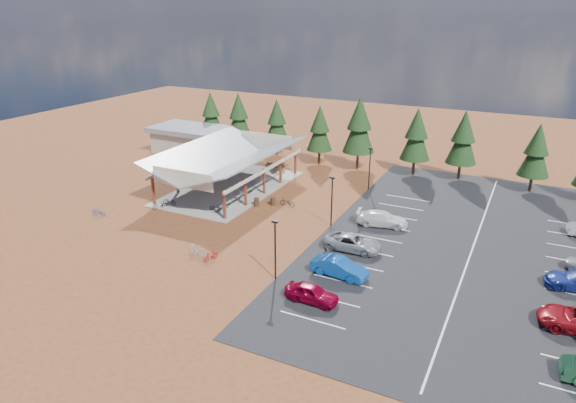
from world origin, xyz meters
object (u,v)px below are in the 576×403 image
at_px(bike_13, 197,250).
at_px(car_3, 382,219).
at_px(bike_6, 248,181).
at_px(car_2, 353,242).
at_px(bike_pavilion, 229,158).
at_px(car_1, 339,267).
at_px(bike_0, 169,201).
at_px(bike_8, 160,205).
at_px(bike_1, 202,182).
at_px(bike_2, 213,177).
at_px(outbuilding, 190,139).
at_px(bike_5, 239,192).
at_px(bike_10, 98,212).
at_px(bike_4, 215,208).
at_px(trash_bin_1, 273,201).
at_px(bike_16, 287,202).
at_px(lamp_post_1, 332,198).
at_px(bike_3, 235,167).
at_px(bike_11, 211,256).
at_px(car_0, 312,293).
at_px(lamp_post_2, 370,166).
at_px(bike_7, 279,170).
at_px(lamp_post_0, 275,246).

distance_m(bike_13, car_3, 18.63).
bearing_deg(bike_6, car_2, -133.49).
height_order(bike_pavilion, car_1, bike_pavilion).
distance_m(bike_0, bike_8, 1.30).
bearing_deg(bike_6, bike_1, 110.77).
distance_m(bike_2, car_3, 23.31).
xyz_separation_m(outbuilding, bike_5, (16.33, -12.96, -1.48)).
bearing_deg(bike_2, bike_10, 177.75).
xyz_separation_m(bike_1, bike_4, (6.22, -6.33, -0.06)).
height_order(trash_bin_1, bike_16, bike_16).
xyz_separation_m(lamp_post_1, bike_6, (-13.74, 7.04, -2.43)).
xyz_separation_m(lamp_post_1, bike_3, (-17.99, 10.76, -2.36)).
bearing_deg(bike_pavilion, bike_0, -111.06).
relative_size(bike_pavilion, bike_16, 10.63).
bearing_deg(bike_pavilion, lamp_post_1, -18.43).
bearing_deg(bike_11, bike_10, -174.15).
distance_m(trash_bin_1, car_2, 13.39).
bearing_deg(car_0, bike_3, 43.52).
height_order(bike_pavilion, bike_2, bike_pavilion).
bearing_deg(lamp_post_2, bike_7, 177.45).
bearing_deg(car_2, bike_1, 66.83).
distance_m(bike_pavilion, bike_2, 4.84).
distance_m(outbuilding, bike_7, 17.12).
height_order(lamp_post_0, car_0, lamp_post_0).
height_order(lamp_post_0, bike_3, lamp_post_0).
relative_size(bike_pavilion, bike_5, 13.17).
height_order(bike_7, bike_10, bike_7).
height_order(car_1, car_3, car_1).
bearing_deg(car_3, bike_8, 95.43).
distance_m(bike_13, car_2, 13.91).
bearing_deg(bike_1, bike_8, -171.63).
xyz_separation_m(bike_pavilion, lamp_post_0, (15.00, -17.00, -0.85)).
distance_m(bike_5, bike_16, 6.43).
distance_m(lamp_post_0, bike_8, 20.12).
distance_m(trash_bin_1, car_3, 12.41).
bearing_deg(bike_5, bike_16, -92.83).
relative_size(lamp_post_2, car_3, 1.02).
relative_size(car_0, car_1, 0.88).
relative_size(lamp_post_2, car_1, 1.11).
height_order(bike_4, car_0, car_0).
height_order(bike_4, car_2, car_2).
xyz_separation_m(bike_pavilion, trash_bin_1, (7.18, -2.64, -3.37)).
height_order(trash_bin_1, bike_3, bike_3).
xyz_separation_m(trash_bin_1, bike_0, (-10.19, -5.16, 0.06)).
bearing_deg(car_0, bike_8, 68.11).
distance_m(lamp_post_2, car_3, 11.07).
xyz_separation_m(bike_16, car_1, (10.67, -12.02, 0.33)).
height_order(bike_2, bike_13, bike_13).
xyz_separation_m(car_0, car_2, (-0.19, 9.51, 0.02)).
bearing_deg(lamp_post_2, bike_0, -140.58).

